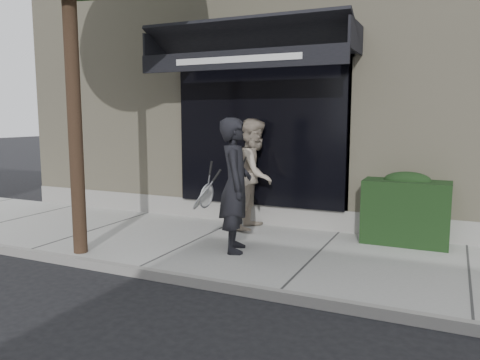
% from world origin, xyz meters
% --- Properties ---
extents(ground, '(80.00, 80.00, 0.00)m').
position_xyz_m(ground, '(0.00, 0.00, 0.00)').
color(ground, black).
rests_on(ground, ground).
extents(sidewalk, '(20.00, 3.00, 0.12)m').
position_xyz_m(sidewalk, '(0.00, 0.00, 0.06)').
color(sidewalk, '#9C9C97').
rests_on(sidewalk, ground).
extents(curb, '(20.00, 0.10, 0.14)m').
position_xyz_m(curb, '(0.00, -1.55, 0.07)').
color(curb, gray).
rests_on(curb, ground).
extents(building_facade, '(14.30, 8.04, 5.64)m').
position_xyz_m(building_facade, '(-0.01, 4.96, 2.74)').
color(building_facade, tan).
rests_on(building_facade, ground).
extents(hedge, '(1.30, 0.70, 1.14)m').
position_xyz_m(hedge, '(1.10, 1.25, 0.66)').
color(hedge, black).
rests_on(hedge, sidewalk).
extents(pedestrian_front, '(0.81, 1.01, 1.97)m').
position_xyz_m(pedestrian_front, '(-1.16, -0.27, 1.11)').
color(pedestrian_front, black).
rests_on(pedestrian_front, sidewalk).
extents(pedestrian_back, '(0.78, 1.02, 1.95)m').
position_xyz_m(pedestrian_back, '(-1.46, 1.17, 1.10)').
color(pedestrian_back, '#B6A591').
rests_on(pedestrian_back, sidewalk).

